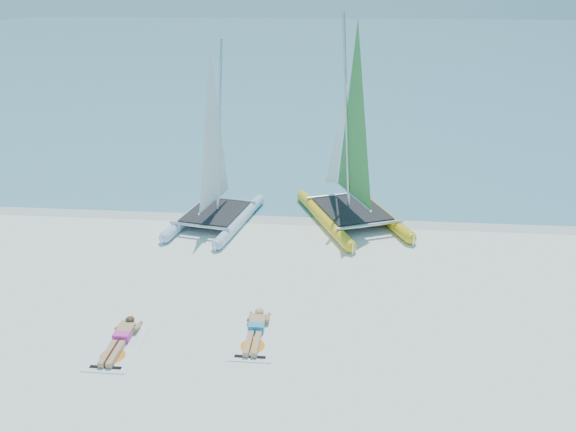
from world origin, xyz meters
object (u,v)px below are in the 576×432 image
at_px(sunbather_a, 121,338).
at_px(towel_b, 255,337).
at_px(catamaran_blue, 214,170).
at_px(towel_a, 118,347).
at_px(sunbather_b, 256,329).
at_px(catamaran_yellow, 348,155).

xyz_separation_m(sunbather_a, towel_b, (3.03, 0.45, -0.11)).
distance_m(catamaran_blue, towel_b, 7.35).
bearing_deg(towel_a, towel_b, 11.87).
relative_size(towel_a, sunbather_b, 1.07).
distance_m(sunbather_a, towel_b, 3.07).
xyz_separation_m(catamaran_blue, towel_b, (2.30, -6.74, -1.83)).
xyz_separation_m(towel_a, towel_b, (3.03, 0.64, 0.00)).
bearing_deg(sunbather_b, towel_a, -164.71).
distance_m(towel_a, sunbather_b, 3.15).
relative_size(catamaran_blue, sunbather_b, 3.57).
xyz_separation_m(catamaran_blue, sunbather_b, (2.30, -6.54, -1.72)).
bearing_deg(catamaran_blue, catamaran_yellow, 22.86).
bearing_deg(sunbather_a, sunbather_b, 11.87).
bearing_deg(catamaran_yellow, catamaran_blue, 169.74).
bearing_deg(sunbather_a, catamaran_blue, 84.18).
relative_size(catamaran_blue, catamaran_yellow, 0.88).
height_order(catamaran_yellow, sunbather_b, catamaran_yellow).
height_order(catamaran_blue, towel_b, catamaran_blue).
bearing_deg(towel_a, catamaran_yellow, 58.03).
xyz_separation_m(towel_b, sunbather_b, (0.00, 0.19, 0.11)).
distance_m(towel_a, towel_b, 3.10).
height_order(sunbather_a, towel_b, sunbather_a).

